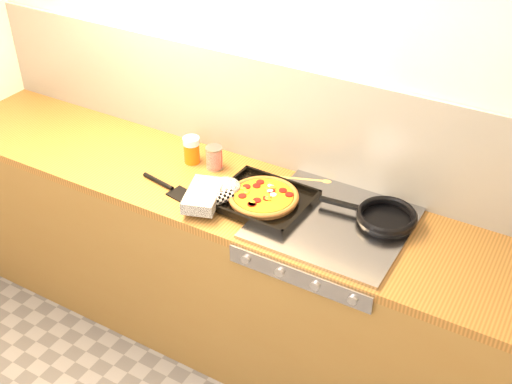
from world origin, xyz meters
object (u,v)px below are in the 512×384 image
Objects in this scene: pizza_on_tray at (247,196)px; frying_pan at (385,217)px; juice_glass at (192,150)px; tomato_can at (214,158)px.

pizza_on_tray is 1.21× the size of frying_pan.
juice_glass reaches higher than pizza_on_tray.
juice_glass is at bearing 157.49° from pizza_on_tray.
juice_glass is at bearing -176.47° from tomato_can.
pizza_on_tray is 0.33m from tomato_can.
pizza_on_tray reaches higher than frying_pan.
frying_pan is 3.82× the size of tomato_can.
frying_pan is at bearing -1.00° from tomato_can.
frying_pan is 3.27× the size of juice_glass.
frying_pan is 0.83m from tomato_can.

